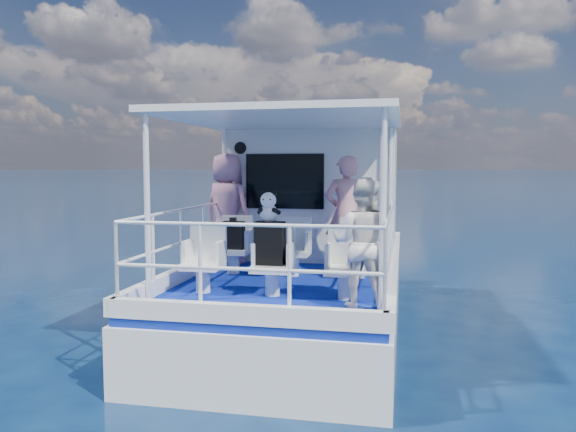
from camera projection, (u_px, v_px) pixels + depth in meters
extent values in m
plane|color=#081A3B|center=(290.00, 340.00, 8.06)|extent=(2000.00, 2000.00, 0.00)
cube|color=white|center=(302.00, 321.00, 9.04)|extent=(3.00, 7.00, 1.60)
cube|color=navy|center=(302.00, 269.00, 8.97)|extent=(2.90, 6.90, 0.10)
cube|color=white|center=(315.00, 194.00, 10.14)|extent=(2.85, 2.00, 2.20)
cube|color=white|center=(287.00, 118.00, 7.60)|extent=(3.00, 3.20, 0.08)
cylinder|color=white|center=(147.00, 208.00, 6.51)|extent=(0.07, 0.07, 2.20)
cylinder|color=white|center=(383.00, 212.00, 5.96)|extent=(0.07, 0.07, 2.20)
cylinder|color=white|center=(225.00, 196.00, 9.34)|extent=(0.07, 0.07, 2.20)
cylinder|color=white|center=(389.00, 198.00, 8.79)|extent=(0.07, 0.07, 2.20)
cube|color=silver|center=(233.00, 261.00, 8.35)|extent=(0.48, 0.46, 0.38)
cube|color=silver|center=(293.00, 263.00, 8.17)|extent=(0.48, 0.46, 0.38)
cube|color=silver|center=(355.00, 265.00, 7.99)|extent=(0.48, 0.46, 0.38)
cube|color=silver|center=(203.00, 277.00, 7.08)|extent=(0.48, 0.46, 0.38)
cube|color=silver|center=(272.00, 280.00, 6.90)|extent=(0.48, 0.46, 0.38)
cube|color=silver|center=(345.00, 283.00, 6.72)|extent=(0.48, 0.46, 0.38)
imported|color=#CB839D|center=(227.00, 209.00, 9.15)|extent=(0.80, 0.69, 1.81)
imported|color=#D48992|center=(345.00, 214.00, 8.50)|extent=(0.74, 0.61, 1.75)
imported|color=silver|center=(363.00, 243.00, 6.25)|extent=(0.79, 0.66, 1.47)
cube|color=black|center=(234.00, 235.00, 8.23)|extent=(0.31, 0.17, 0.41)
cube|color=black|center=(270.00, 243.00, 6.88)|extent=(0.35, 0.20, 0.53)
cube|color=black|center=(233.00, 219.00, 8.23)|extent=(0.09, 0.06, 0.06)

